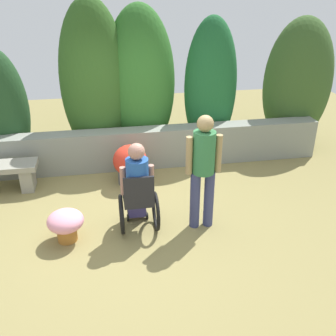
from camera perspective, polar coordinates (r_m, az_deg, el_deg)
The scene contains 7 objects.
ground_plane at distance 5.83m, azimuth -4.52°, elevation -7.43°, with size 13.42×13.42×0.00m, color olive.
stone_retaining_wall at distance 7.22m, azimuth -6.06°, elevation 2.80°, with size 7.34×0.36×0.73m, color gray.
hedge_backdrop at distance 7.48m, azimuth -5.74°, elevation 11.52°, with size 8.39×1.00×2.97m.
person_in_wheelchair at distance 5.29m, azimuth -4.47°, elevation -3.26°, with size 0.53×0.66×1.33m.
person_standing_companion at distance 5.21m, azimuth 5.23°, elevation 0.37°, with size 0.49×0.30×1.66m.
flower_pot_purple_near at distance 5.41m, azimuth -14.80°, elevation -7.86°, with size 0.49×0.49×0.45m.
flower_pot_terracotta_by_wall at distance 6.65m, azimuth -5.57°, elevation 0.59°, with size 0.58×0.58×0.69m.
Camera 1 is at (-0.38, -4.84, 3.23)m, focal length 41.47 mm.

